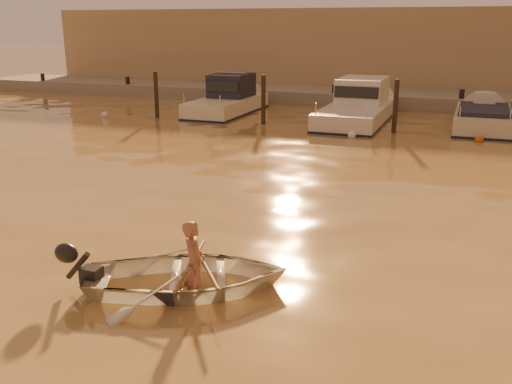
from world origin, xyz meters
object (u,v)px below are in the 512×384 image
at_px(person, 194,264).
at_px(moored_boat_2, 359,106).
at_px(dinghy, 188,276).
at_px(moored_boat_1, 227,100).
at_px(waterfront_building, 432,52).
at_px(moored_boat_3, 483,122).

height_order(person, moored_boat_2, moored_boat_2).
bearing_deg(moored_boat_2, person, -87.61).
bearing_deg(moored_boat_2, dinghy, -87.92).
distance_m(moored_boat_1, waterfront_building, 13.77).
height_order(moored_boat_2, moored_boat_3, moored_boat_2).
bearing_deg(dinghy, waterfront_building, -27.77).
distance_m(person, moored_boat_1, 18.16).
bearing_deg(waterfront_building, moored_boat_2, -100.31).
height_order(person, moored_boat_1, moored_boat_1).
xyz_separation_m(moored_boat_1, waterfront_building, (8.09, 11.00, 1.77)).
relative_size(dinghy, person, 2.22).
bearing_deg(moored_boat_3, dinghy, -104.43).
height_order(moored_boat_1, moored_boat_3, moored_boat_1).
relative_size(dinghy, moored_boat_3, 0.53).
xyz_separation_m(moored_boat_1, moored_boat_3, (11.04, 0.00, -0.40)).
height_order(dinghy, moored_boat_3, moored_boat_3).
bearing_deg(moored_boat_2, moored_boat_1, 180.00).
xyz_separation_m(moored_boat_3, waterfront_building, (-2.96, 11.00, 2.17)).
bearing_deg(moored_boat_2, moored_boat_3, 0.00).
relative_size(dinghy, moored_boat_2, 0.40).
bearing_deg(moored_boat_3, waterfront_building, 105.05).
xyz_separation_m(person, waterfront_building, (1.30, 27.84, 1.99)).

